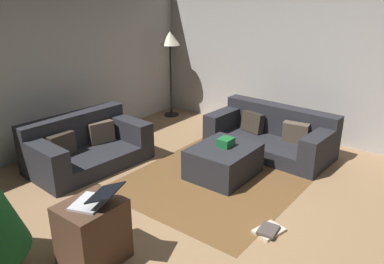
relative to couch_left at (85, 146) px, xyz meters
The scene contains 13 objects.
ground_plane 2.27m from the couch_left, 96.23° to the right, with size 6.40×6.40×0.00m, color #93704C.
rear_partition 1.39m from the couch_left, 105.33° to the left, with size 6.40×0.12×2.60m, color #BCB7B2.
corner_partition 3.81m from the couch_left, 37.80° to the right, with size 0.12×6.40×2.60m, color #B5B0AB.
couch_left is the anchor object (origin of this frame).
couch_right 2.70m from the couch_left, 42.30° to the right, with size 0.97×1.83×0.65m.
ottoman 1.91m from the couch_left, 62.97° to the right, with size 0.86×0.71×0.40m, color #26262B.
gift_box 1.94m from the couch_left, 61.92° to the right, with size 0.20×0.17×0.11m, color #19662D.
tv_remote 1.92m from the couch_left, 59.57° to the right, with size 0.05×0.16×0.02m, color black.
side_table 2.11m from the couch_left, 125.49° to the right, with size 0.52×0.44×0.58m, color #4C3323.
laptop 2.18m from the couch_left, 124.14° to the right, with size 0.43×0.48×0.18m.
book_stack 2.76m from the couch_left, 87.96° to the right, with size 0.34×0.27×0.06m.
corner_lamp 2.66m from the couch_left, 11.57° to the left, with size 0.36×0.36×1.58m.
area_rug 1.93m from the couch_left, 62.97° to the right, with size 2.60×2.00×0.01m, color brown.
Camera 1 is at (-2.64, -1.85, 2.27)m, focal length 35.42 mm.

